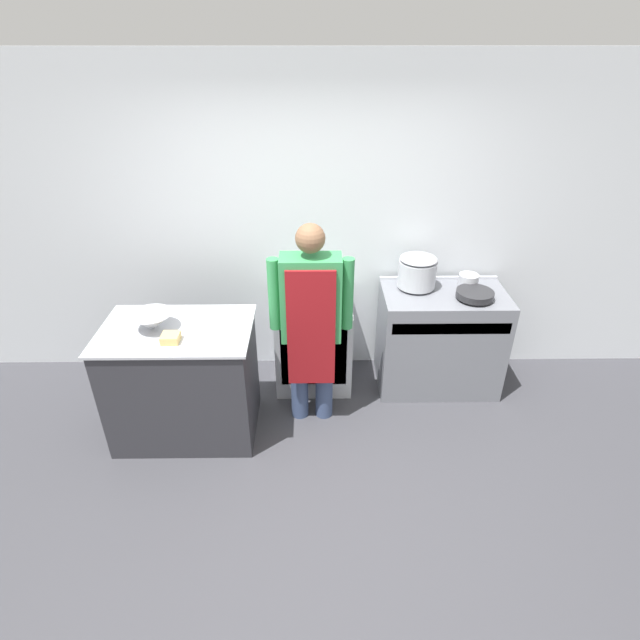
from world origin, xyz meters
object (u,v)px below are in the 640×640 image
at_px(person_cook, 311,317).
at_px(saute_pan, 475,294).
at_px(stove, 439,340).
at_px(plastic_tub, 171,338).
at_px(stock_pot, 417,271).
at_px(mixing_bowl, 152,321).
at_px(sauce_pot, 468,280).
at_px(fridge_unit, 314,344).

height_order(person_cook, saute_pan, person_cook).
distance_m(stove, saute_pan, 0.55).
relative_size(plastic_tub, stock_pot, 0.38).
height_order(stove, stock_pot, stock_pot).
height_order(person_cook, mixing_bowl, person_cook).
height_order(stock_pot, sauce_pot, stock_pot).
relative_size(person_cook, stock_pot, 5.28).
height_order(mixing_bowl, plastic_tub, mixing_bowl).
height_order(mixing_bowl, saute_pan, mixing_bowl).
distance_m(person_cook, plastic_tub, 1.02).
relative_size(stove, saute_pan, 3.42).
distance_m(person_cook, stock_pot, 1.05).
height_order(stove, sauce_pot, sauce_pot).
bearing_deg(sauce_pot, plastic_tub, -159.46).
relative_size(mixing_bowl, sauce_pot, 1.84).
distance_m(stock_pot, saute_pan, 0.50).
height_order(fridge_unit, mixing_bowl, mixing_bowl).
bearing_deg(fridge_unit, stove, -2.25).
bearing_deg(mixing_bowl, fridge_unit, 28.27).
bearing_deg(saute_pan, sauce_pot, 90.00).
bearing_deg(sauce_pot, person_cook, -157.51).
xyz_separation_m(plastic_tub, stock_pot, (1.85, 0.86, 0.11)).
relative_size(fridge_unit, saute_pan, 2.62).
distance_m(stove, plastic_tub, 2.27).
bearing_deg(stove, mixing_bowl, -165.61).
bearing_deg(stove, saute_pan, -26.77).
xyz_separation_m(stove, person_cook, (-1.11, -0.44, 0.49)).
relative_size(person_cook, plastic_tub, 13.81).
distance_m(mixing_bowl, plastic_tub, 0.25).
height_order(person_cook, stock_pot, person_cook).
height_order(stove, person_cook, person_cook).
distance_m(plastic_tub, sauce_pot, 2.44).
relative_size(stove, sauce_pot, 6.26).
bearing_deg(sauce_pot, stove, -152.74).
bearing_deg(person_cook, plastic_tub, -162.21).
distance_m(saute_pan, sauce_pot, 0.21).
xyz_separation_m(stove, saute_pan, (0.21, -0.10, 0.50)).
distance_m(fridge_unit, person_cook, 0.73).
bearing_deg(stock_pot, person_cook, -148.22).
height_order(fridge_unit, saute_pan, saute_pan).
distance_m(stove, mixing_bowl, 2.39).
distance_m(plastic_tub, saute_pan, 2.38).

